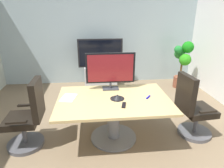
% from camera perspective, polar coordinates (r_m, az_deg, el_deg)
% --- Properties ---
extents(ground_plane, '(7.15, 7.15, 0.00)m').
position_cam_1_polar(ground_plane, '(3.26, -0.82, -17.76)').
color(ground_plane, '#7A664C').
extents(wall_back_glass_partition, '(5.52, 0.10, 2.84)m').
position_cam_1_polar(wall_back_glass_partition, '(5.65, -3.70, 14.59)').
color(wall_back_glass_partition, '#9EB2B7').
rests_on(wall_back_glass_partition, ground).
extents(conference_table, '(1.75, 1.18, 0.73)m').
position_cam_1_polar(conference_table, '(3.16, 0.46, -7.42)').
color(conference_table, tan).
rests_on(conference_table, ground).
extents(office_chair_left, '(0.60, 0.58, 1.09)m').
position_cam_1_polar(office_chair_left, '(3.30, -23.11, -9.54)').
color(office_chair_left, '#4C4C51').
rests_on(office_chair_left, ground).
extents(office_chair_right, '(0.61, 0.59, 1.09)m').
position_cam_1_polar(office_chair_right, '(3.54, 22.37, -7.29)').
color(office_chair_right, '#4C4C51').
rests_on(office_chair_right, ground).
extents(tv_monitor, '(0.84, 0.18, 0.64)m').
position_cam_1_polar(tv_monitor, '(3.34, -0.45, 4.37)').
color(tv_monitor, '#333338').
rests_on(tv_monitor, conference_table).
extents(wall_display_unit, '(1.20, 0.36, 1.31)m').
position_cam_1_polar(wall_display_unit, '(5.50, -3.28, 4.02)').
color(wall_display_unit, '#B7BABC').
rests_on(wall_display_unit, ground).
extents(potted_plant, '(0.52, 0.52, 1.26)m').
position_cam_1_polar(potted_plant, '(5.60, 19.82, 6.14)').
color(potted_plant, brown).
rests_on(potted_plant, ground).
extents(conference_phone, '(0.22, 0.22, 0.07)m').
position_cam_1_polar(conference_phone, '(3.06, 1.54, -3.80)').
color(conference_phone, black).
rests_on(conference_phone, conference_table).
extents(remote_control, '(0.09, 0.18, 0.02)m').
position_cam_1_polar(remote_control, '(2.86, 3.44, -6.12)').
color(remote_control, black).
rests_on(remote_control, conference_table).
extents(whiteboard_marker, '(0.10, 0.11, 0.02)m').
position_cam_1_polar(whiteboard_marker, '(3.16, 10.49, -3.77)').
color(whiteboard_marker, '#1919A5').
rests_on(whiteboard_marker, conference_table).
extents(paper_notepad, '(0.27, 0.34, 0.01)m').
position_cam_1_polar(paper_notepad, '(3.18, -12.53, -3.88)').
color(paper_notepad, white).
rests_on(paper_notepad, conference_table).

